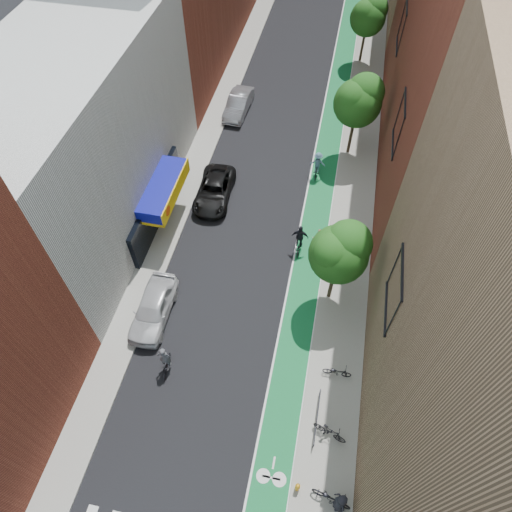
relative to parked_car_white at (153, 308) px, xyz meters
The scene contains 21 objects.
ground 8.02m from the parked_car_white, 54.80° to the right, with size 160.00×160.00×0.00m, color black.
bike_lane 21.31m from the parked_car_white, 66.18° to the left, with size 2.00×68.00×0.01m, color #126529.
sidewalk_left 19.54m from the parked_car_white, 94.11° to the left, with size 2.00×68.00×0.15m, color gray.
sidewalk_right 22.43m from the parked_car_white, 60.32° to the left, with size 3.00×68.00×0.15m, color gray.
building_left_white 11.12m from the parked_car_white, 130.55° to the left, with size 8.00×20.00×12.00m, color silver.
building_right_mid_red 27.54m from the parked_car_white, 49.56° to the left, with size 8.00×28.00×22.00m, color maroon.
tree_near 11.48m from the parked_car_white, 18.86° to the left, with size 3.40×3.36×6.42m.
tree_mid 20.68m from the parked_car_white, 59.65° to the left, with size 3.55×3.53×6.74m.
tree_far 33.33m from the parked_car_white, 71.98° to the left, with size 3.30×3.25×6.21m.
parked_car_white is the anchor object (origin of this frame).
parked_car_black 10.46m from the parked_car_white, 84.62° to the left, with size 2.41×5.24×1.46m, color black.
parked_car_silver 21.01m from the parked_car_white, 89.09° to the left, with size 1.67×4.80×1.58m, color #92949A.
cyclist_lead 3.59m from the parked_car_white, 59.70° to the right, with size 0.77×1.70×2.20m.
cyclist_lane_near 11.40m from the parked_car_white, 37.94° to the left, with size 0.90×1.76×2.02m.
cyclist_lane_mid 10.37m from the parked_car_white, 41.25° to the left, with size 1.12×1.79×2.24m.
cyclist_lane_far 16.44m from the parked_car_white, 60.74° to the left, with size 1.14×1.72×2.10m.
parked_bike_near 13.98m from the parked_car_white, 34.57° to the right, with size 0.67×1.92×1.01m, color black.
parked_bike_mid 12.17m from the parked_car_white, 24.10° to the right, with size 0.51×1.81×1.09m, color black.
parked_bike_far 11.29m from the parked_car_white, ahead, with size 0.56×1.59×0.84m, color black.
pedestrian 14.39m from the parked_car_white, 34.20° to the right, with size 0.85×0.55×1.75m, color black.
fire_hydrant 12.59m from the parked_car_white, 38.11° to the right, with size 0.24×0.24×0.69m.
Camera 1 is at (4.25, -5.85, 24.37)m, focal length 32.00 mm.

